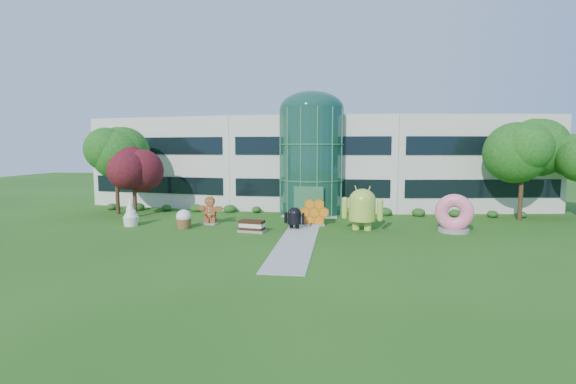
% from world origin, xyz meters
% --- Properties ---
extents(ground, '(140.00, 140.00, 0.00)m').
position_xyz_m(ground, '(0.00, 0.00, 0.00)').
color(ground, '#215114').
rests_on(ground, ground).
extents(building, '(46.00, 15.00, 9.30)m').
position_xyz_m(building, '(0.00, 18.00, 4.65)').
color(building, beige).
rests_on(building, ground).
extents(atrium, '(6.00, 6.00, 9.80)m').
position_xyz_m(atrium, '(0.00, 12.00, 4.90)').
color(atrium, '#194738').
rests_on(atrium, ground).
extents(walkway, '(2.40, 20.00, 0.04)m').
position_xyz_m(walkway, '(0.00, 2.00, 0.02)').
color(walkway, '#9E9E93').
rests_on(walkway, ground).
extents(tree_red, '(4.00, 4.00, 6.00)m').
position_xyz_m(tree_red, '(-15.50, 7.50, 3.00)').
color(tree_red, '#3F0C14').
rests_on(tree_red, ground).
extents(trees_backdrop, '(52.00, 8.00, 8.40)m').
position_xyz_m(trees_backdrop, '(0.00, 13.00, 4.20)').
color(trees_backdrop, '#134E13').
rests_on(trees_backdrop, ground).
extents(android_green, '(3.69, 2.91, 3.68)m').
position_xyz_m(android_green, '(4.43, 3.99, 1.84)').
color(android_green, '#A3C63F').
rests_on(android_green, ground).
extents(android_black, '(1.95, 1.54, 1.95)m').
position_xyz_m(android_black, '(-0.68, 3.77, 0.97)').
color(android_black, black).
rests_on(android_black, ground).
extents(donut, '(2.97, 1.90, 2.86)m').
position_xyz_m(donut, '(11.11, 4.16, 1.43)').
color(donut, '#FD6091').
rests_on(donut, ground).
extents(gingerbread, '(2.64, 1.45, 2.30)m').
position_xyz_m(gingerbread, '(-7.69, 4.87, 1.15)').
color(gingerbread, brown).
rests_on(gingerbread, ground).
extents(ice_cream_sandwich, '(2.12, 1.31, 0.88)m').
position_xyz_m(ice_cream_sandwich, '(-3.63, 2.17, 0.44)').
color(ice_cream_sandwich, black).
rests_on(ice_cream_sandwich, ground).
extents(honeycomb, '(2.53, 1.11, 1.93)m').
position_xyz_m(honeycomb, '(0.74, 5.44, 0.97)').
color(honeycomb, orange).
rests_on(honeycomb, ground).
extents(froyo, '(1.43, 1.43, 2.23)m').
position_xyz_m(froyo, '(-13.72, 3.37, 1.12)').
color(froyo, white).
rests_on(froyo, ground).
extents(cupcake, '(1.62, 1.62, 1.48)m').
position_xyz_m(cupcake, '(-9.14, 2.88, 0.74)').
color(cupcake, white).
rests_on(cupcake, ground).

